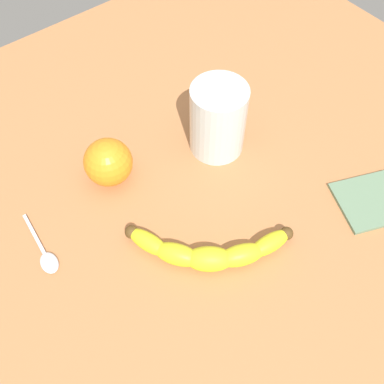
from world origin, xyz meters
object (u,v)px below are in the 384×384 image
at_px(banana, 209,251).
at_px(orange_fruit, 108,162).
at_px(teaspoon, 47,259).
at_px(smoothie_glass, 218,121).

relative_size(banana, orange_fruit, 2.59).
bearing_deg(teaspoon, smoothie_glass, 97.51).
height_order(orange_fruit, teaspoon, orange_fruit).
relative_size(banana, teaspoon, 1.74).
xyz_separation_m(orange_fruit, teaspoon, (-0.15, -0.07, -0.03)).
distance_m(smoothie_glass, teaspoon, 0.33).
bearing_deg(teaspoon, banana, 57.72).
relative_size(smoothie_glass, orange_fruit, 1.62).
bearing_deg(orange_fruit, banana, -81.15).
distance_m(orange_fruit, teaspoon, 0.17).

